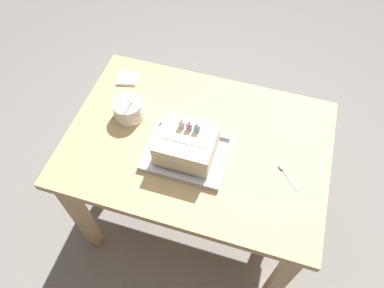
# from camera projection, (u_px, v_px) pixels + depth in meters

# --- Properties ---
(ground_plane) EXTENTS (8.00, 8.00, 0.00)m
(ground_plane) POSITION_uv_depth(u_px,v_px,m) (196.00, 214.00, 2.13)
(ground_plane) COLOR gray
(dining_table) EXTENTS (1.08, 0.76, 0.76)m
(dining_table) POSITION_uv_depth(u_px,v_px,m) (197.00, 156.00, 1.59)
(dining_table) COLOR tan
(dining_table) RESTS_ON ground_plane
(foil_tray) EXTENTS (0.33, 0.25, 0.02)m
(foil_tray) POSITION_uv_depth(u_px,v_px,m) (187.00, 154.00, 1.45)
(foil_tray) COLOR silver
(foil_tray) RESTS_ON dining_table
(birthday_cake) EXTENTS (0.22, 0.19, 0.15)m
(birthday_cake) POSITION_uv_depth(u_px,v_px,m) (186.00, 145.00, 1.39)
(birthday_cake) COLOR beige
(birthday_cake) RESTS_ON foil_tray
(bowl_stack) EXTENTS (0.13, 0.13, 0.14)m
(bowl_stack) POSITION_uv_depth(u_px,v_px,m) (128.00, 110.00, 1.53)
(bowl_stack) COLOR white
(bowl_stack) RESTS_ON dining_table
(serving_spoon_near_tray) EXTENTS (0.10, 0.10, 0.01)m
(serving_spoon_near_tray) POSITION_uv_depth(u_px,v_px,m) (284.00, 171.00, 1.41)
(serving_spoon_near_tray) COLOR silver
(serving_spoon_near_tray) RESTS_ON dining_table
(napkin_pile) EXTENTS (0.11, 0.10, 0.01)m
(napkin_pile) POSITION_uv_depth(u_px,v_px,m) (127.00, 78.00, 1.68)
(napkin_pile) COLOR white
(napkin_pile) RESTS_ON dining_table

